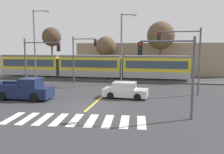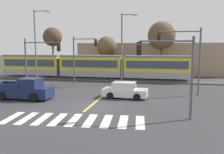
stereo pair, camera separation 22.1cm
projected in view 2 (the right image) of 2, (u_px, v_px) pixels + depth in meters
The scene contains 27 objects.
ground_plane at pixel (88, 108), 18.86m from camera, with size 200.00×200.00×0.00m, color #333335.
track_bed at pixel (121, 80), 34.45m from camera, with size 120.00×4.00×0.18m, color #4C4742.
rail_near at pixel (121, 79), 33.73m from camera, with size 120.00×0.08×0.10m, color #939399.
rail_far at pixel (122, 78), 35.13m from camera, with size 120.00×0.08×0.10m, color #939399.
light_rail_tram at pixel (92, 66), 35.10m from camera, with size 28.00×2.64×3.43m.
crosswalk_stripe_0 at pixel (12, 118), 16.31m from camera, with size 0.56×2.80×0.01m, color silver.
crosswalk_stripe_1 at pixel (27, 118), 16.19m from camera, with size 0.56×2.80×0.01m, color silver.
crosswalk_stripe_2 at pixel (42, 119), 16.06m from camera, with size 0.56×2.80×0.01m, color silver.
crosswalk_stripe_3 at pixel (58, 119), 15.94m from camera, with size 0.56×2.80×0.01m, color silver.
crosswalk_stripe_4 at pixel (74, 120), 15.82m from camera, with size 0.56×2.80×0.01m, color silver.
crosswalk_stripe_5 at pixel (90, 120), 15.69m from camera, with size 0.56×2.80×0.01m, color silver.
crosswalk_stripe_6 at pixel (107, 121), 15.57m from camera, with size 0.56×2.80×0.01m, color silver.
crosswalk_stripe_7 at pixel (123, 122), 15.44m from camera, with size 0.56×2.80×0.01m, color silver.
crosswalk_stripe_8 at pixel (140, 122), 15.32m from camera, with size 0.56×2.80×0.01m, color silver.
lane_centre_line at pixel (106, 93), 25.14m from camera, with size 0.20×15.20×0.01m, color gold.
sedan_crossing at pixel (125, 91), 22.57m from camera, with size 4.28×2.08×1.52m.
pickup_truck at pixel (24, 90), 22.09m from camera, with size 5.44×2.32×1.98m.
traffic_light_far_left at pixel (81, 53), 30.80m from camera, with size 3.25×0.38×6.18m.
traffic_light_mid_right at pixel (186, 51), 23.53m from camera, with size 4.25×0.38×6.71m.
traffic_light_near_right at pixel (172, 64), 15.69m from camera, with size 3.75×0.38×5.53m.
traffic_light_mid_left at pixel (38, 56), 26.17m from camera, with size 4.25×0.38×5.76m.
street_lamp_west at pixel (37, 41), 33.49m from camera, with size 2.54×0.28×9.96m.
street_lamp_centre at pixel (123, 45), 30.33m from camera, with size 2.01×0.28×9.06m.
bare_tree_far_west at pixel (53, 37), 41.39m from camera, with size 3.31×3.31×8.21m.
bare_tree_west at pixel (107, 46), 39.44m from camera, with size 3.33×3.33×6.58m.
bare_tree_east at pixel (162, 35), 37.09m from camera, with size 4.35×4.35×8.80m.
building_backdrop_far at pixel (153, 58), 42.95m from camera, with size 26.55×6.00×5.49m, color gray.
Camera 2 is at (5.62, -17.61, 4.86)m, focal length 38.00 mm.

